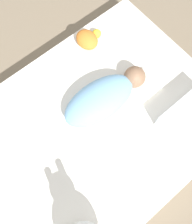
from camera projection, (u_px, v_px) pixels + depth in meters
ground_plane at (93, 133)px, 1.46m from camera, size 12.00×12.00×0.00m
bed_mattress at (93, 130)px, 1.40m from camera, size 1.36×1.01×0.14m
burp_cloth at (137, 91)px, 1.39m from camera, size 0.24×0.15×0.02m
swaddled_baby at (104, 97)px, 1.32m from camera, size 0.49×0.23×0.13m
turtle_plush at (88, 39)px, 1.47m from camera, size 0.15×0.14×0.08m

